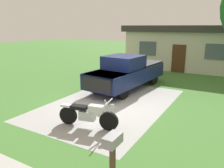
% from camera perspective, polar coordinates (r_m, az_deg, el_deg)
% --- Properties ---
extents(ground_plane, '(80.00, 80.00, 0.00)m').
position_cam_1_polar(ground_plane, '(10.19, -0.33, -5.03)').
color(ground_plane, '#447933').
extents(driveway_pad, '(4.88, 7.47, 0.01)m').
position_cam_1_polar(driveway_pad, '(10.19, -0.33, -5.02)').
color(driveway_pad, '#A5A5A5').
rests_on(driveway_pad, ground).
extents(motorcycle, '(2.19, 0.79, 1.09)m').
position_cam_1_polar(motorcycle, '(7.78, -6.15, -7.81)').
color(motorcycle, black).
rests_on(motorcycle, ground).
extents(pickup_truck, '(2.48, 5.77, 1.90)m').
position_cam_1_polar(pickup_truck, '(12.53, 4.08, 3.20)').
color(pickup_truck, black).
rests_on(pickup_truck, ground).
extents(mailbox, '(0.26, 0.48, 1.26)m').
position_cam_1_polar(mailbox, '(4.81, 0.14, -16.02)').
color(mailbox, '#4C3823').
rests_on(mailbox, ground).
extents(neighbor_house, '(9.60, 5.60, 3.50)m').
position_cam_1_polar(neighbor_house, '(20.01, 18.64, 9.20)').
color(neighbor_house, beige).
rests_on(neighbor_house, ground).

